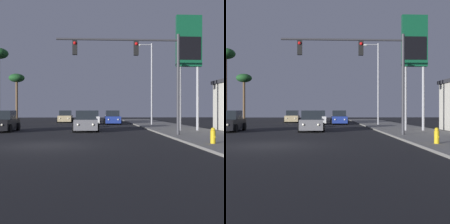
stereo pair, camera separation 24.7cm
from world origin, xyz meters
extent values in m
plane|color=black|center=(0.00, 0.00, 0.00)|extent=(120.00, 120.00, 0.00)
cube|color=gray|center=(9.50, 10.00, 0.06)|extent=(5.00, 60.00, 0.12)
cube|color=#B7B7BC|center=(4.82, 28.27, 0.58)|extent=(1.89, 4.24, 0.80)
cube|color=black|center=(4.82, 28.42, 1.33)|extent=(1.64, 2.03, 0.70)
cylinder|color=black|center=(3.92, 26.97, 0.32)|extent=(0.24, 0.64, 0.64)
cylinder|color=black|center=(5.72, 26.97, 0.32)|extent=(0.24, 0.64, 0.64)
cylinder|color=black|center=(3.92, 29.57, 0.32)|extent=(0.24, 0.64, 0.64)
cylinder|color=black|center=(5.72, 29.57, 0.32)|extent=(0.24, 0.64, 0.64)
sphere|color=#F2EACC|center=(4.26, 26.15, 0.63)|extent=(0.18, 0.18, 0.18)
sphere|color=#F2EACC|center=(5.38, 26.15, 0.63)|extent=(0.18, 0.18, 0.18)
cube|color=silver|center=(2.04, 23.05, 0.58)|extent=(1.88, 4.24, 0.80)
cube|color=black|center=(2.04, 23.20, 1.33)|extent=(1.64, 2.03, 0.70)
cylinder|color=black|center=(1.14, 21.74, 0.32)|extent=(0.24, 0.64, 0.64)
cylinder|color=black|center=(2.94, 21.74, 0.32)|extent=(0.24, 0.64, 0.64)
cylinder|color=black|center=(1.14, 24.35, 0.32)|extent=(0.24, 0.64, 0.64)
cylinder|color=black|center=(2.94, 24.35, 0.32)|extent=(0.24, 0.64, 0.64)
sphere|color=#F2EACC|center=(1.48, 20.93, 0.63)|extent=(0.18, 0.18, 0.18)
sphere|color=#F2EACC|center=(2.60, 20.93, 0.63)|extent=(0.18, 0.18, 0.18)
cube|color=tan|center=(-1.67, 28.63, 0.58)|extent=(1.86, 4.23, 0.80)
cube|color=black|center=(-1.67, 28.78, 1.33)|extent=(1.63, 2.02, 0.70)
cylinder|color=black|center=(-2.57, 27.33, 0.32)|extent=(0.24, 0.64, 0.64)
cylinder|color=black|center=(-0.77, 27.33, 0.32)|extent=(0.24, 0.64, 0.64)
cylinder|color=black|center=(-2.57, 29.94, 0.32)|extent=(0.24, 0.64, 0.64)
cylinder|color=black|center=(-0.77, 29.94, 0.32)|extent=(0.24, 0.64, 0.64)
sphere|color=#F2EACC|center=(-2.23, 26.51, 0.63)|extent=(0.18, 0.18, 0.18)
sphere|color=#F2EACC|center=(-1.11, 26.51, 0.63)|extent=(0.18, 0.18, 0.18)
cube|color=black|center=(-4.94, 10.15, 0.58)|extent=(1.86, 4.22, 0.80)
cube|color=black|center=(-4.94, 10.30, 1.33)|extent=(1.63, 2.02, 0.70)
cylinder|color=black|center=(-4.04, 8.85, 0.32)|extent=(0.24, 0.64, 0.64)
cylinder|color=black|center=(-4.04, 11.45, 0.32)|extent=(0.24, 0.64, 0.64)
sphere|color=#F2EACC|center=(-4.38, 8.03, 0.63)|extent=(0.18, 0.18, 0.18)
cube|color=slate|center=(1.72, 10.13, 0.58)|extent=(1.80, 4.20, 0.80)
cube|color=black|center=(1.72, 10.28, 1.33)|extent=(1.60, 2.00, 0.70)
cylinder|color=black|center=(0.82, 8.83, 0.32)|extent=(0.24, 0.64, 0.64)
cylinder|color=black|center=(2.62, 8.83, 0.32)|extent=(0.24, 0.64, 0.64)
cylinder|color=black|center=(0.82, 11.44, 0.32)|extent=(0.24, 0.64, 0.64)
cylinder|color=black|center=(2.62, 11.44, 0.32)|extent=(0.24, 0.64, 0.64)
sphere|color=#F2EACC|center=(1.16, 8.01, 0.63)|extent=(0.18, 0.18, 0.18)
sphere|color=#F2EACC|center=(2.27, 8.01, 0.63)|extent=(0.18, 0.18, 0.18)
cube|color=navy|center=(4.56, 22.88, 0.58)|extent=(1.81, 4.20, 0.80)
cube|color=black|center=(4.56, 23.03, 1.33)|extent=(1.60, 2.00, 0.70)
cylinder|color=black|center=(3.66, 21.58, 0.32)|extent=(0.24, 0.64, 0.64)
cylinder|color=black|center=(5.46, 21.58, 0.32)|extent=(0.24, 0.64, 0.64)
cylinder|color=black|center=(3.66, 24.18, 0.32)|extent=(0.24, 0.64, 0.64)
cylinder|color=black|center=(5.46, 24.18, 0.32)|extent=(0.24, 0.64, 0.64)
sphere|color=#F2EACC|center=(4.01, 20.76, 0.63)|extent=(0.18, 0.18, 0.18)
sphere|color=#F2EACC|center=(5.12, 20.76, 0.63)|extent=(0.18, 0.18, 0.18)
cylinder|color=#38383D|center=(7.79, 4.77, 3.37)|extent=(0.20, 0.20, 6.50)
cylinder|color=#38383D|center=(3.87, 4.77, 6.22)|extent=(7.83, 0.14, 0.14)
cube|color=black|center=(5.05, 4.77, 5.67)|extent=(0.30, 0.24, 0.90)
sphere|color=red|center=(5.05, 4.63, 5.94)|extent=(0.20, 0.20, 0.20)
cube|color=black|center=(1.13, 4.77, 5.67)|extent=(0.30, 0.24, 0.90)
sphere|color=red|center=(1.13, 4.63, 5.94)|extent=(0.20, 0.20, 0.20)
cylinder|color=#99999E|center=(8.72, 19.12, 4.62)|extent=(0.18, 0.18, 9.00)
cylinder|color=#99999E|center=(8.02, 19.12, 8.97)|extent=(1.40, 0.10, 0.10)
ellipsoid|color=silver|center=(7.32, 19.12, 8.92)|extent=(0.50, 0.24, 0.20)
cylinder|color=#99999E|center=(9.05, 8.90, 2.62)|extent=(0.20, 0.20, 5.00)
cylinder|color=#99999E|center=(10.45, 8.90, 2.62)|extent=(0.20, 0.20, 5.00)
cube|color=#0F4C2D|center=(9.75, 8.90, 7.12)|extent=(2.00, 0.40, 4.00)
cube|color=black|center=(9.75, 8.69, 6.52)|extent=(1.80, 0.03, 1.80)
cylinder|color=gold|center=(7.98, -0.68, 0.42)|extent=(0.24, 0.24, 0.60)
sphere|color=gold|center=(7.98, -0.68, 0.78)|extent=(0.20, 0.20, 0.20)
cylinder|color=gold|center=(7.98, -0.85, 0.45)|extent=(0.08, 0.10, 0.08)
cylinder|color=brown|center=(-9.69, 34.00, 3.12)|extent=(0.36, 0.36, 6.25)
ellipsoid|color=#1E5123|center=(-9.69, 34.00, 6.73)|extent=(2.40, 2.40, 1.32)
camera|label=1|loc=(2.37, -15.12, 1.69)|focal=50.00mm
camera|label=2|loc=(2.62, -15.13, 1.69)|focal=50.00mm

